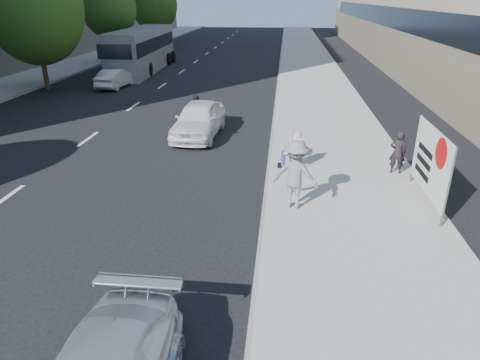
# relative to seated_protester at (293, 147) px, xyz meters

# --- Properties ---
(ground) EXTENTS (160.00, 160.00, 0.00)m
(ground) POSITION_rel_seated_protester_xyz_m (-2.29, -5.22, -0.87)
(ground) COLOR black
(ground) RESTS_ON ground
(near_sidewalk) EXTENTS (5.00, 120.00, 0.15)m
(near_sidewalk) POSITION_rel_seated_protester_xyz_m (1.71, 14.78, -0.80)
(near_sidewalk) COLOR gray
(near_sidewalk) RESTS_ON ground
(far_sidewalk) EXTENTS (4.50, 120.00, 0.15)m
(far_sidewalk) POSITION_rel_seated_protester_xyz_m (-19.04, 14.78, -0.80)
(far_sidewalk) COLOR gray
(far_sidewalk) RESTS_ON ground
(tree_far_c) EXTENTS (6.00, 6.00, 8.47)m
(tree_far_c) POSITION_rel_seated_protester_xyz_m (-15.99, 12.78, 4.15)
(tree_far_c) COLOR #382616
(tree_far_c) RESTS_ON ground
(tree_far_d) EXTENTS (4.80, 4.80, 7.65)m
(tree_far_d) POSITION_rel_seated_protester_xyz_m (-15.99, 24.78, 4.01)
(tree_far_d) COLOR #382616
(tree_far_d) RESTS_ON ground
(tree_far_e) EXTENTS (5.40, 5.40, 7.89)m
(tree_far_e) POSITION_rel_seated_protester_xyz_m (-15.99, 38.78, 3.91)
(tree_far_e) COLOR #382616
(tree_far_e) RESTS_ON ground
(seated_protester) EXTENTS (0.83, 1.12, 1.31)m
(seated_protester) POSITION_rel_seated_protester_xyz_m (0.00, 0.00, 0.00)
(seated_protester) COLOR #111C4C
(seated_protester) RESTS_ON near_sidewalk
(jogger) EXTENTS (1.42, 1.01, 1.99)m
(jogger) POSITION_rel_seated_protester_xyz_m (0.01, -3.09, 0.27)
(jogger) COLOR slate
(jogger) RESTS_ON near_sidewalk
(pedestrian_woman) EXTENTS (0.58, 0.42, 1.47)m
(pedestrian_woman) POSITION_rel_seated_protester_xyz_m (3.50, -0.18, 0.01)
(pedestrian_woman) COLOR black
(pedestrian_woman) RESTS_ON near_sidewalk
(protest_banner) EXTENTS (0.08, 3.06, 2.20)m
(protest_banner) POSITION_rel_seated_protester_xyz_m (3.82, -2.39, 0.53)
(protest_banner) COLOR #4C4C4C
(protest_banner) RESTS_ON near_sidewalk
(white_sedan_near) EXTENTS (2.00, 4.52, 1.51)m
(white_sedan_near) POSITION_rel_seated_protester_xyz_m (-4.06, 3.74, -0.12)
(white_sedan_near) COLOR white
(white_sedan_near) RESTS_ON ground
(white_sedan_mid) EXTENTS (1.65, 3.85, 1.23)m
(white_sedan_mid) POSITION_rel_seated_protester_xyz_m (-11.72, 13.95, -0.26)
(white_sedan_mid) COLOR silver
(white_sedan_mid) RESTS_ON ground
(motorcycle) EXTENTS (0.73, 2.05, 1.42)m
(motorcycle) POSITION_rel_seated_protester_xyz_m (-4.46, 5.46, -0.24)
(motorcycle) COLOR black
(motorcycle) RESTS_ON ground
(bus) EXTENTS (3.03, 12.14, 3.30)m
(bus) POSITION_rel_seated_protester_xyz_m (-12.02, 21.01, 0.76)
(bus) COLOR slate
(bus) RESTS_ON ground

